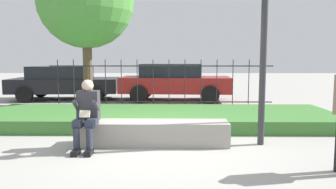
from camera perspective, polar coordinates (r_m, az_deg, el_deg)
The scene contains 9 objects.
ground_plane at distance 6.27m, azimuth -2.35°, elevation -8.71°, with size 60.00×60.00×0.00m, color #9E9B93.
stone_bench at distance 6.22m, azimuth -2.46°, elevation -6.95°, with size 2.79×0.59×0.45m.
person_seated_reader at distance 5.99m, azimuth -13.94°, elevation -2.97°, with size 0.42×0.73×1.25m.
grass_berm at distance 8.21m, azimuth -1.61°, elevation -4.02°, with size 8.68×2.66×0.30m.
iron_fence at distance 9.82m, azimuth -1.22°, elevation 1.67°, with size 6.68×0.03×1.59m.
car_parked_left at distance 13.53m, azimuth -17.57°, elevation 2.13°, with size 4.22×2.19×1.32m.
car_parked_center at distance 12.61m, azimuth 1.08°, elevation 2.37°, with size 4.24×2.09×1.41m.
street_lamp at distance 6.36m, azimuth 16.47°, elevation 13.40°, with size 0.28×0.28×3.97m.
tree_behind_fence at distance 10.99m, azimuth -14.11°, elevation 15.65°, with size 3.05×3.05×4.98m.
Camera 1 is at (0.33, -6.04, 1.63)m, focal length 35.00 mm.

